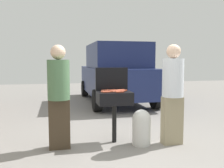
% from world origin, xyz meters
% --- Properties ---
extents(ground_plane, '(24.00, 24.00, 0.00)m').
position_xyz_m(ground_plane, '(0.00, 0.00, 0.00)').
color(ground_plane, gray).
extents(bbq_grill, '(0.60, 0.44, 0.91)m').
position_xyz_m(bbq_grill, '(-0.11, 0.25, 0.77)').
color(bbq_grill, black).
rests_on(bbq_grill, ground).
extents(grill_lid_open, '(0.60, 0.05, 0.42)m').
position_xyz_m(grill_lid_open, '(-0.11, 0.47, 1.12)').
color(grill_lid_open, black).
rests_on(grill_lid_open, bbq_grill).
extents(hot_dog_0, '(0.13, 0.03, 0.03)m').
position_xyz_m(hot_dog_0, '(-0.12, 0.20, 0.92)').
color(hot_dog_0, '#AD4228').
rests_on(hot_dog_0, bbq_grill).
extents(hot_dog_1, '(0.13, 0.04, 0.03)m').
position_xyz_m(hot_dog_1, '(0.08, 0.30, 0.92)').
color(hot_dog_1, '#AD4228').
rests_on(hot_dog_1, bbq_grill).
extents(hot_dog_2, '(0.13, 0.03, 0.03)m').
position_xyz_m(hot_dog_2, '(-0.04, 0.09, 0.92)').
color(hot_dog_2, '#AD4228').
rests_on(hot_dog_2, bbq_grill).
extents(hot_dog_3, '(0.13, 0.04, 0.03)m').
position_xyz_m(hot_dog_3, '(-0.16, 0.33, 0.92)').
color(hot_dog_3, '#B74C33').
rests_on(hot_dog_3, bbq_grill).
extents(hot_dog_4, '(0.13, 0.03, 0.03)m').
position_xyz_m(hot_dog_4, '(-0.11, 0.37, 0.92)').
color(hot_dog_4, '#B74C33').
rests_on(hot_dog_4, bbq_grill).
extents(hot_dog_5, '(0.13, 0.04, 0.03)m').
position_xyz_m(hot_dog_5, '(-0.29, 0.21, 0.92)').
color(hot_dog_5, '#C6593D').
rests_on(hot_dog_5, bbq_grill).
extents(hot_dog_6, '(0.13, 0.03, 0.03)m').
position_xyz_m(hot_dog_6, '(-0.07, 0.24, 0.92)').
color(hot_dog_6, '#B74C33').
rests_on(hot_dog_6, bbq_grill).
extents(hot_dog_7, '(0.13, 0.04, 0.03)m').
position_xyz_m(hot_dog_7, '(0.01, 0.33, 0.92)').
color(hot_dog_7, '#C6593D').
rests_on(hot_dog_7, bbq_grill).
extents(hot_dog_8, '(0.13, 0.04, 0.03)m').
position_xyz_m(hot_dog_8, '(0.05, 0.38, 0.92)').
color(hot_dog_8, '#AD4228').
rests_on(hot_dog_8, bbq_grill).
extents(hot_dog_9, '(0.13, 0.03, 0.03)m').
position_xyz_m(hot_dog_9, '(-0.27, 0.14, 0.92)').
color(hot_dog_9, '#B74C33').
rests_on(hot_dog_9, bbq_grill).
extents(hot_dog_10, '(0.13, 0.04, 0.03)m').
position_xyz_m(hot_dog_10, '(-0.09, 0.17, 0.92)').
color(hot_dog_10, '#C6593D').
rests_on(hot_dog_10, bbq_grill).
extents(hot_dog_11, '(0.13, 0.04, 0.03)m').
position_xyz_m(hot_dog_11, '(-0.21, 0.17, 0.92)').
color(hot_dog_11, '#AD4228').
rests_on(hot_dog_11, bbq_grill).
extents(hot_dog_12, '(0.13, 0.03, 0.03)m').
position_xyz_m(hot_dog_12, '(0.02, 0.21, 0.92)').
color(hot_dog_12, '#B74C33').
rests_on(hot_dog_12, bbq_grill).
extents(hot_dog_13, '(0.13, 0.04, 0.03)m').
position_xyz_m(hot_dog_13, '(-0.25, 0.38, 0.92)').
color(hot_dog_13, '#C6593D').
rests_on(hot_dog_13, bbq_grill).
extents(propane_tank, '(0.32, 0.32, 0.62)m').
position_xyz_m(propane_tank, '(0.32, 0.02, 0.32)').
color(propane_tank, silver).
rests_on(propane_tank, ground).
extents(person_left, '(0.36, 0.36, 1.71)m').
position_xyz_m(person_left, '(-1.06, 0.13, 0.93)').
color(person_left, '#3F3323').
rests_on(person_left, ground).
extents(person_right, '(0.36, 0.36, 1.74)m').
position_xyz_m(person_right, '(0.86, -0.04, 0.94)').
color(person_right, gray).
rests_on(person_right, ground).
extents(parked_minivan, '(2.07, 4.42, 2.02)m').
position_xyz_m(parked_minivan, '(0.89, 4.43, 1.03)').
color(parked_minivan, navy).
rests_on(parked_minivan, ground).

